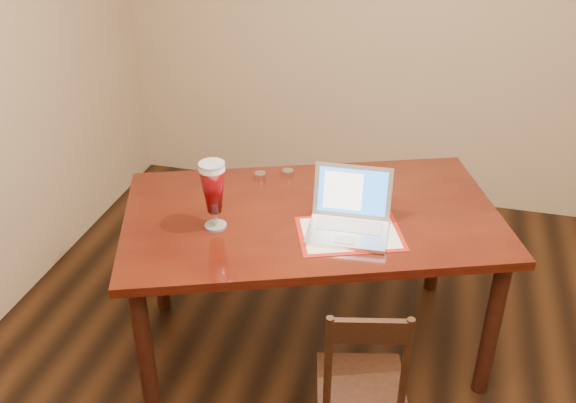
# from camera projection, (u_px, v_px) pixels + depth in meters

# --- Properties ---
(room_shell) EXTENTS (4.51, 5.01, 2.71)m
(room_shell) POSITION_uv_depth(u_px,v_px,m) (428.00, 93.00, 1.89)
(room_shell) COLOR #C9AF86
(room_shell) RESTS_ON ground
(dining_table) EXTENTS (2.03, 1.57, 1.17)m
(dining_table) POSITION_uv_depth(u_px,v_px,m) (310.00, 229.00, 3.12)
(dining_table) COLOR #471709
(dining_table) RESTS_ON ground
(dining_chair) EXTENTS (0.44, 0.43, 0.87)m
(dining_chair) POSITION_uv_depth(u_px,v_px,m) (361.00, 386.00, 2.69)
(dining_chair) COLOR #321B0E
(dining_chair) RESTS_ON ground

